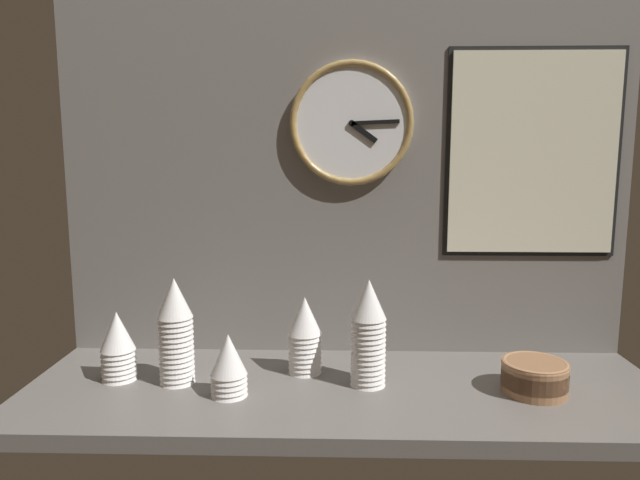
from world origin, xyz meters
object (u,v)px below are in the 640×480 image
object	(u,v)px
cup_stack_center	(305,335)
bowl_stack_far_right	(534,376)
cup_stack_left	(176,330)
cup_stack_center_right	(368,333)
cup_stack_far_left	(118,346)
menu_board	(533,154)
wall_clock	(352,123)
cup_stack_center_left	(229,365)

from	to	relation	value
cup_stack_center	bowl_stack_far_right	world-z (taller)	cup_stack_center
cup_stack_left	cup_stack_center_right	xyz separation A→B (cm)	(48.31, -0.81, 0.00)
bowl_stack_far_right	cup_stack_center	bearing A→B (deg)	168.61
cup_stack_far_left	cup_stack_left	xyz separation A→B (cm)	(15.56, -1.22, 4.61)
cup_stack_center_right	menu_board	bearing A→B (deg)	28.10
cup_stack_far_left	cup_stack_left	distance (cm)	16.27
wall_clock	cup_stack_left	bearing A→B (deg)	-152.51
menu_board	cup_stack_center_right	bearing A→B (deg)	-151.90
bowl_stack_far_right	wall_clock	distance (cm)	80.54
cup_stack_center_left	cup_stack_center_right	bearing A→B (deg)	11.70
cup_stack_left	wall_clock	bearing A→B (deg)	27.49
cup_stack_far_left	cup_stack_left	size ratio (longest dim) A/B	0.66
wall_clock	menu_board	world-z (taller)	menu_board
cup_stack_center_left	cup_stack_left	world-z (taller)	cup_stack_left
cup_stack_center_right	bowl_stack_far_right	xyz separation A→B (cm)	(40.23, -3.12, -9.34)
cup_stack_center_left	cup_stack_far_left	size ratio (longest dim) A/B	0.85
cup_stack_center_right	wall_clock	xyz separation A→B (cm)	(-3.99, 23.87, 52.33)
cup_stack_center_left	bowl_stack_far_right	distance (cm)	74.11
cup_stack_center_left	cup_stack_far_left	distance (cm)	31.51
cup_stack_center	bowl_stack_far_right	distance (cm)	57.95
cup_stack_center	cup_stack_center_left	bearing A→B (deg)	-138.84
cup_stack_center_right	menu_board	world-z (taller)	menu_board
cup_stack_center_left	wall_clock	bearing A→B (deg)	46.07
cup_stack_far_left	menu_board	xyz separation A→B (cm)	(110.22, 22.72, 48.69)
cup_stack_center_left	cup_stack_center_right	xyz separation A→B (cm)	(33.70, 6.98, 5.93)
cup_stack_center	wall_clock	size ratio (longest dim) A/B	0.60
cup_stack_center_left	cup_stack_center_right	world-z (taller)	cup_stack_center_right
cup_stack_far_left	bowl_stack_far_right	xyz separation A→B (cm)	(104.09, -5.15, -4.73)
cup_stack_left	bowl_stack_far_right	distance (cm)	89.11
cup_stack_left	menu_board	bearing A→B (deg)	14.19
cup_stack_center	bowl_stack_far_right	xyz separation A→B (cm)	(56.50, -11.38, -6.05)
cup_stack_far_left	cup_stack_center	world-z (taller)	cup_stack_center
wall_clock	menu_board	xyz separation A→B (cm)	(50.35, 0.88, -8.25)
cup_stack_center_right	bowl_stack_far_right	world-z (taller)	cup_stack_center_right
cup_stack_left	bowl_stack_far_right	size ratio (longest dim) A/B	1.71
cup_stack_far_left	cup_stack_center_right	distance (cm)	64.06
cup_stack_far_left	menu_board	bearing A→B (deg)	11.65
cup_stack_center_right	wall_clock	bearing A→B (deg)	99.48
cup_stack_left	cup_stack_center_right	world-z (taller)	same
cup_stack_center_right	menu_board	xyz separation A→B (cm)	(46.36, 24.75, 44.08)
bowl_stack_far_right	menu_board	world-z (taller)	menu_board
cup_stack_left	wall_clock	distance (cm)	72.35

